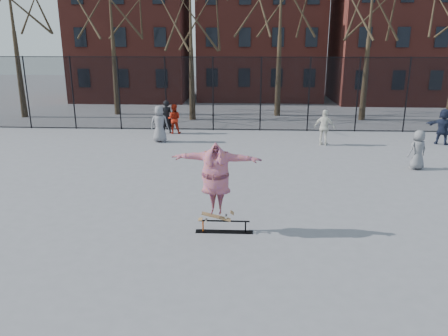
{
  "coord_description": "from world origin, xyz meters",
  "views": [
    {
      "loc": [
        0.39,
        -10.91,
        4.9
      ],
      "look_at": [
        -0.23,
        1.5,
        1.21
      ],
      "focal_mm": 35.0,
      "sensor_mm": 36.0,
      "label": 1
    }
  ],
  "objects_px": {
    "skateboard": "(216,218)",
    "bystander_black": "(166,117)",
    "skater": "(216,182)",
    "bystander_red": "(174,119)",
    "bystander_grey": "(160,124)",
    "bystander_white": "(325,128)",
    "bystander_extra": "(418,150)",
    "bystander_navy": "(443,127)",
    "skate_rail": "(224,227)"
  },
  "relations": [
    {
      "from": "skateboard",
      "to": "bystander_black",
      "type": "distance_m",
      "value": 12.86
    },
    {
      "from": "bystander_navy",
      "to": "bystander_extra",
      "type": "distance_m",
      "value": 5.13
    },
    {
      "from": "bystander_white",
      "to": "skater",
      "type": "bearing_deg",
      "value": 90.59
    },
    {
      "from": "skate_rail",
      "to": "skater",
      "type": "xyz_separation_m",
      "value": [
        -0.21,
        0.0,
        1.24
      ]
    },
    {
      "from": "bystander_grey",
      "to": "bystander_navy",
      "type": "xyz_separation_m",
      "value": [
        13.66,
        0.17,
        -0.03
      ]
    },
    {
      "from": "skateboard",
      "to": "bystander_red",
      "type": "xyz_separation_m",
      "value": [
        -3.1,
        12.36,
        0.4
      ]
    },
    {
      "from": "skate_rail",
      "to": "bystander_extra",
      "type": "xyz_separation_m",
      "value": [
        7.21,
        6.17,
        0.64
      ]
    },
    {
      "from": "skate_rail",
      "to": "skater",
      "type": "height_order",
      "value": "skater"
    },
    {
      "from": "skater",
      "to": "bystander_white",
      "type": "height_order",
      "value": "skater"
    },
    {
      "from": "skateboard",
      "to": "bystander_white",
      "type": "relative_size",
      "value": 0.49
    },
    {
      "from": "skate_rail",
      "to": "skateboard",
      "type": "xyz_separation_m",
      "value": [
        -0.21,
        0.0,
        0.25
      ]
    },
    {
      "from": "bystander_grey",
      "to": "bystander_white",
      "type": "height_order",
      "value": "bystander_grey"
    },
    {
      "from": "bystander_red",
      "to": "bystander_navy",
      "type": "relative_size",
      "value": 0.9
    },
    {
      "from": "skater",
      "to": "bystander_black",
      "type": "xyz_separation_m",
      "value": [
        -3.5,
        12.36,
        -0.49
      ]
    },
    {
      "from": "skater",
      "to": "bystander_black",
      "type": "bearing_deg",
      "value": 110.19
    },
    {
      "from": "skater",
      "to": "bystander_extra",
      "type": "bearing_deg",
      "value": 44.17
    },
    {
      "from": "bystander_white",
      "to": "bystander_navy",
      "type": "xyz_separation_m",
      "value": [
        5.7,
        0.43,
        0.02
      ]
    },
    {
      "from": "bystander_black",
      "to": "bystander_extra",
      "type": "height_order",
      "value": "bystander_black"
    },
    {
      "from": "skateboard",
      "to": "bystander_white",
      "type": "distance_m",
      "value": 11.02
    },
    {
      "from": "bystander_black",
      "to": "bystander_extra",
      "type": "relative_size",
      "value": 1.15
    },
    {
      "from": "bystander_black",
      "to": "bystander_extra",
      "type": "xyz_separation_m",
      "value": [
        10.91,
        -6.19,
        -0.12
      ]
    },
    {
      "from": "bystander_navy",
      "to": "bystander_extra",
      "type": "bearing_deg",
      "value": 86.83
    },
    {
      "from": "bystander_grey",
      "to": "bystander_extra",
      "type": "xyz_separation_m",
      "value": [
        10.89,
        -4.14,
        -0.13
      ]
    },
    {
      "from": "skateboard",
      "to": "bystander_navy",
      "type": "relative_size",
      "value": 0.48
    },
    {
      "from": "skateboard",
      "to": "bystander_extra",
      "type": "bearing_deg",
      "value": 39.78
    },
    {
      "from": "skateboard",
      "to": "skater",
      "type": "bearing_deg",
      "value": 0.0
    },
    {
      "from": "skateboard",
      "to": "skater",
      "type": "xyz_separation_m",
      "value": [
        0.0,
        0.0,
        0.99
      ]
    },
    {
      "from": "skateboard",
      "to": "bystander_black",
      "type": "height_order",
      "value": "bystander_black"
    },
    {
      "from": "skater",
      "to": "bystander_red",
      "type": "xyz_separation_m",
      "value": [
        -3.1,
        12.36,
        -0.59
      ]
    },
    {
      "from": "bystander_grey",
      "to": "bystander_black",
      "type": "distance_m",
      "value": 2.05
    },
    {
      "from": "bystander_black",
      "to": "bystander_red",
      "type": "height_order",
      "value": "bystander_black"
    },
    {
      "from": "bystander_black",
      "to": "bystander_extra",
      "type": "bearing_deg",
      "value": 135.59
    },
    {
      "from": "skater",
      "to": "bystander_black",
      "type": "relative_size",
      "value": 1.3
    },
    {
      "from": "bystander_black",
      "to": "bystander_navy",
      "type": "relative_size",
      "value": 1.02
    },
    {
      "from": "skate_rail",
      "to": "bystander_grey",
      "type": "xyz_separation_m",
      "value": [
        -3.68,
        10.32,
        0.77
      ]
    },
    {
      "from": "skater",
      "to": "bystander_navy",
      "type": "distance_m",
      "value": 14.63
    },
    {
      "from": "skater",
      "to": "bystander_grey",
      "type": "height_order",
      "value": "skater"
    },
    {
      "from": "bystander_red",
      "to": "bystander_navy",
      "type": "height_order",
      "value": "bystander_navy"
    },
    {
      "from": "skate_rail",
      "to": "bystander_grey",
      "type": "relative_size",
      "value": 0.84
    },
    {
      "from": "skateboard",
      "to": "bystander_navy",
      "type": "height_order",
      "value": "bystander_navy"
    },
    {
      "from": "skate_rail",
      "to": "bystander_extra",
      "type": "distance_m",
      "value": 9.51
    },
    {
      "from": "bystander_red",
      "to": "bystander_grey",
      "type": "bearing_deg",
      "value": 76.55
    },
    {
      "from": "bystander_white",
      "to": "bystander_red",
      "type": "bearing_deg",
      "value": 7.74
    },
    {
      "from": "bystander_extra",
      "to": "skater",
      "type": "bearing_deg",
      "value": 20.34
    },
    {
      "from": "bystander_black",
      "to": "bystander_grey",
      "type": "bearing_deg",
      "value": 75.93
    },
    {
      "from": "bystander_black",
      "to": "bystander_white",
      "type": "xyz_separation_m",
      "value": [
        7.99,
        -2.31,
        -0.04
      ]
    },
    {
      "from": "skate_rail",
      "to": "bystander_white",
      "type": "distance_m",
      "value": 10.95
    },
    {
      "from": "bystander_grey",
      "to": "bystander_white",
      "type": "distance_m",
      "value": 7.96
    },
    {
      "from": "skate_rail",
      "to": "skateboard",
      "type": "height_order",
      "value": "skateboard"
    },
    {
      "from": "bystander_grey",
      "to": "bystander_black",
      "type": "relative_size",
      "value": 1.01
    }
  ]
}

